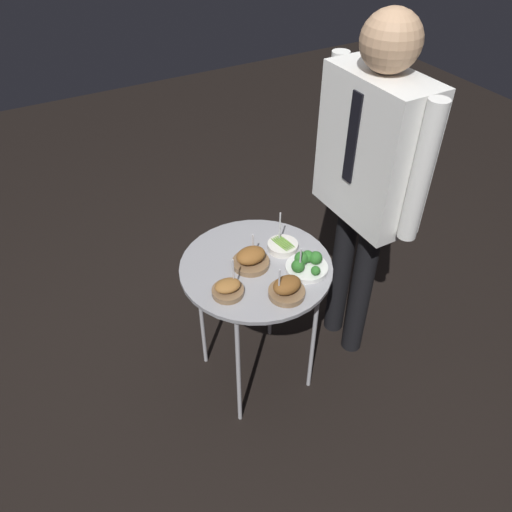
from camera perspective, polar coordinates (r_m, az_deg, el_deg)
name	(u,v)px	position (r m, az deg, el deg)	size (l,w,h in m)	color
ground_plane	(256,372)	(2.64, 0.00, -13.11)	(8.00, 8.00, 0.00)	black
serving_cart	(256,275)	(2.14, 0.00, -2.20)	(0.65, 0.65, 0.74)	#939399
bowl_roast_back_right	(251,259)	(2.07, -0.60, -0.32)	(0.16, 0.16, 0.13)	brown
bowl_asparagus_front_center	(283,246)	(2.17, 3.07, 1.17)	(0.13, 0.13, 0.17)	silver
bowl_roast_back_left	(287,288)	(1.95, 3.54, -3.73)	(0.15, 0.15, 0.15)	brown
bowl_broccoli_mid_right	(306,264)	(2.07, 5.79, -0.92)	(0.18, 0.18, 0.14)	white
bowl_roast_near_rim	(228,289)	(1.96, -3.24, -3.75)	(0.13, 0.13, 0.15)	brown
waiter_figure	(370,166)	(2.16, 12.88, 9.97)	(0.62, 0.23, 1.68)	black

